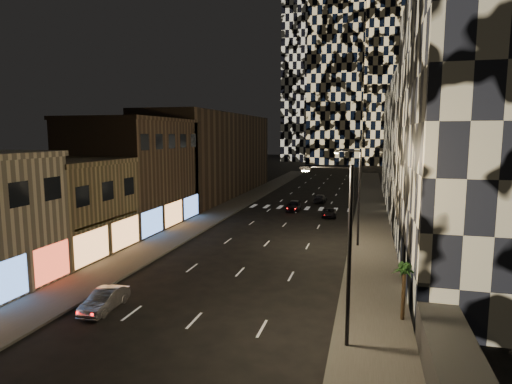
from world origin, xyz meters
The scene contains 20 objects.
sidewalk_left centered at (-10.00, 50.00, 0.07)m, with size 4.00×120.00×0.15m, color #47443F.
sidewalk_right centered at (10.00, 50.00, 0.07)m, with size 4.00×120.00×0.15m, color #47443F.
curb_left centered at (-7.90, 50.00, 0.07)m, with size 0.20×120.00×0.15m, color #4C4C47.
curb_right centered at (7.90, 50.00, 0.07)m, with size 0.20×120.00×0.15m, color #4C4C47.
retail_tan centered at (-17.00, 21.00, 4.00)m, with size 10.00×10.00×8.00m, color olive.
retail_brown centered at (-17.00, 33.50, 6.00)m, with size 10.00×15.00×12.00m, color #4B3A2A.
retail_filler_left centered at (-17.00, 60.00, 7.00)m, with size 10.00×40.00×14.00m, color #4B3A2A.
midrise_base centered at (12.30, 24.50, 1.50)m, with size 0.60×25.00×3.00m, color #383838.
plinth_right centered at (13.00, 8.00, 1.00)m, with size 2.00×8.00×2.00m, color #383838.
midrise_filler_right centered at (20.00, 57.00, 9.00)m, with size 16.00×40.00×18.00m, color #232326.
tower_right_mid centered at (35.00, 135.00, 50.00)m, with size 20.00×20.00×100.00m, color black.
tower_left_back centered at (-12.00, 165.00, 60.00)m, with size 24.00×24.00×120.00m, color black.
tower_center_low centered at (-2.00, 140.00, 47.50)m, with size 18.00×18.00×95.00m, color black.
streetlight_near centered at (8.35, 10.00, 5.35)m, with size 2.55×0.25×9.00m.
streetlight_far centered at (8.35, 30.00, 5.35)m, with size 2.55×0.25×9.00m.
car_silver_parked centered at (-5.80, 10.98, 0.63)m, with size 1.34×3.85×1.27m, color #A5A4AA.
car_dark_midlane centered at (-0.50, 47.54, 0.74)m, with size 1.74×4.33×1.48m, color black.
car_dark_oncoming centered at (2.21, 55.85, 0.63)m, with size 1.77×4.35×1.26m, color black.
car_dark_rightlane centered at (4.65, 44.22, 0.54)m, with size 1.80×3.91×1.09m, color black.
palm_tree centered at (11.50, 13.85, 2.88)m, with size 1.69×1.65×3.30m.
Camera 1 is at (9.35, -10.56, 10.56)m, focal length 30.00 mm.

